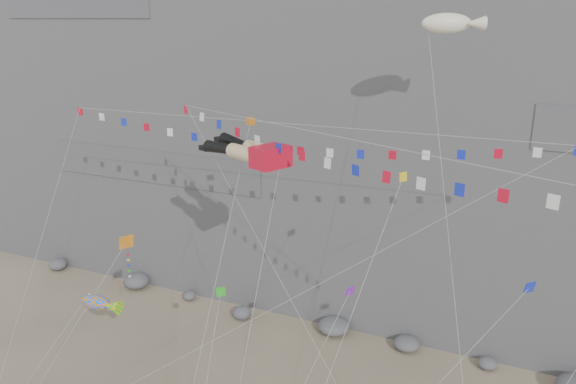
# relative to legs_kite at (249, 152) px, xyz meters

# --- Properties ---
(cliff) EXTENTS (80.00, 28.00, 50.00)m
(cliff) POSITION_rel_legs_kite_xyz_m (2.19, 24.96, 7.78)
(cliff) COLOR slate
(cliff) RESTS_ON ground
(talus_boulders) EXTENTS (60.00, 3.00, 1.20)m
(talus_boulders) POSITION_rel_legs_kite_xyz_m (2.19, 9.96, -16.62)
(talus_boulders) COLOR slate
(talus_boulders) RESTS_ON ground
(legs_kite) EXTENTS (8.96, 17.16, 22.37)m
(legs_kite) POSITION_rel_legs_kite_xyz_m (0.00, 0.00, 0.00)
(legs_kite) COLOR red
(legs_kite) RESTS_ON ground
(flag_banner_upper) EXTENTS (33.05, 15.82, 27.20)m
(flag_banner_upper) POSITION_rel_legs_kite_xyz_m (0.97, 3.13, 1.20)
(flag_banner_upper) COLOR red
(flag_banner_upper) RESTS_ON ground
(flag_banner_lower) EXTENTS (25.92, 11.62, 21.62)m
(flag_banner_lower) POSITION_rel_legs_kite_xyz_m (6.71, -2.95, 1.94)
(flag_banner_lower) COLOR red
(flag_banner_lower) RESTS_ON ground
(harlequin_kite) EXTENTS (6.19, 7.60, 14.29)m
(harlequin_kite) POSITION_rel_legs_kite_xyz_m (-6.84, -3.52, -5.64)
(harlequin_kite) COLOR red
(harlequin_kite) RESTS_ON ground
(fish_windsock) EXTENTS (6.33, 7.11, 11.36)m
(fish_windsock) POSITION_rel_legs_kite_xyz_m (-7.89, -5.51, -8.99)
(fish_windsock) COLOR orange
(fish_windsock) RESTS_ON ground
(blimp_windsock) EXTENTS (7.81, 14.90, 28.51)m
(blimp_windsock) POSITION_rel_legs_kite_xyz_m (10.00, 5.35, 7.20)
(blimp_windsock) COLOR #FAF3CD
(blimp_windsock) RESTS_ON ground
(small_kite_a) EXTENTS (2.81, 15.41, 23.84)m
(small_kite_a) POSITION_rel_legs_kite_xyz_m (-0.90, 1.72, 1.03)
(small_kite_a) COLOR orange
(small_kite_a) RESTS_ON ground
(small_kite_b) EXTENTS (4.00, 9.74, 14.39)m
(small_kite_b) POSITION_rel_legs_kite_xyz_m (7.20, -2.57, -6.63)
(small_kite_b) COLOR purple
(small_kite_b) RESTS_ON ground
(small_kite_c) EXTENTS (2.82, 9.10, 13.37)m
(small_kite_c) POSITION_rel_legs_kite_xyz_m (0.41, -4.59, -7.17)
(small_kite_c) COLOR green
(small_kite_c) RESTS_ON ground
(small_kite_d) EXTENTS (3.96, 12.45, 20.85)m
(small_kite_d) POSITION_rel_legs_kite_xyz_m (9.26, -0.93, -0.69)
(small_kite_d) COLOR yellow
(small_kite_d) RESTS_ON ground
(small_kite_e) EXTENTS (10.80, 8.48, 18.60)m
(small_kite_e) POSITION_rel_legs_kite_xyz_m (15.73, -4.38, -3.87)
(small_kite_e) COLOR #1528BF
(small_kite_e) RESTS_ON ground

